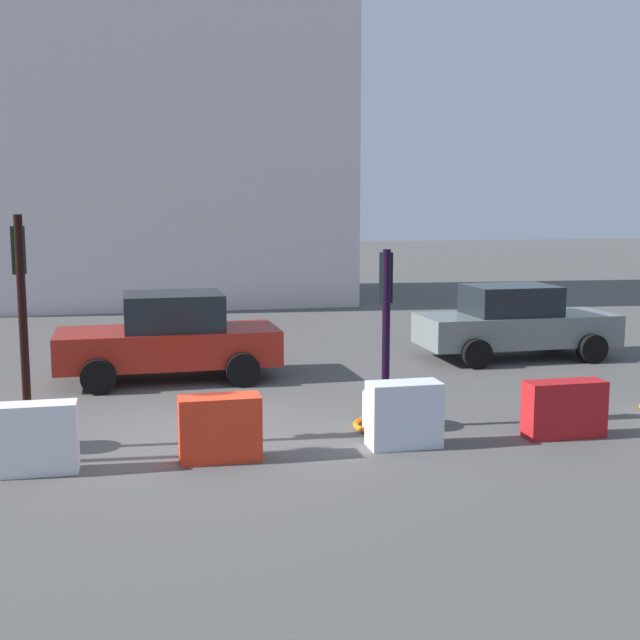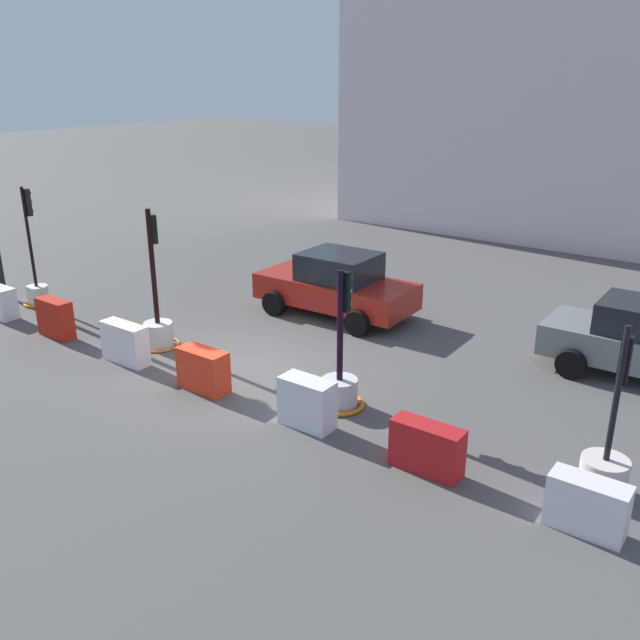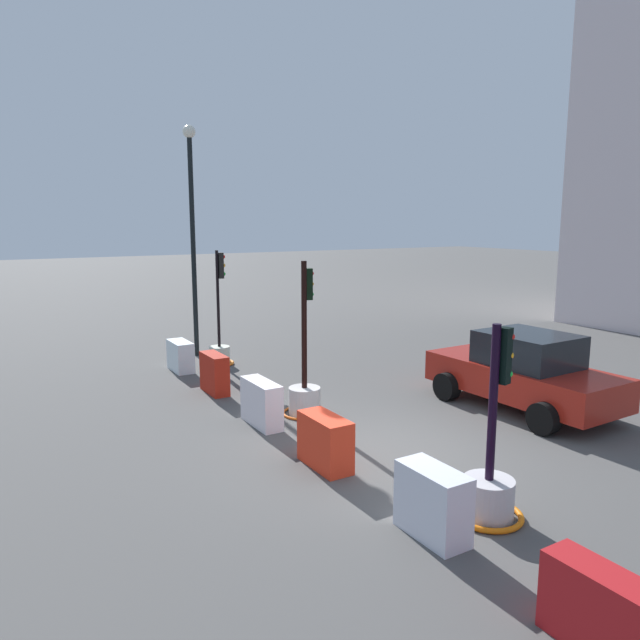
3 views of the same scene
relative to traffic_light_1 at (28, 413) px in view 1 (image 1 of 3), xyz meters
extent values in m
plane|color=#4E4D4B|center=(2.51, 0.13, -0.51)|extent=(120.00, 120.00, 0.00)
cylinder|color=silver|center=(0.00, -0.01, -0.23)|extent=(0.66, 0.66, 0.56)
cylinder|color=black|center=(0.00, -0.01, 1.35)|extent=(0.11, 0.11, 2.60)
cube|color=black|center=(-0.03, 0.12, 2.18)|extent=(0.17, 0.17, 0.63)
sphere|color=red|center=(-0.04, 0.20, 2.39)|extent=(0.09, 0.09, 0.09)
sphere|color=orange|center=(-0.04, 0.20, 2.18)|extent=(0.09, 0.09, 0.09)
sphere|color=green|center=(-0.04, 0.20, 1.97)|extent=(0.09, 0.09, 0.09)
torus|color=orange|center=(0.00, -0.01, -0.48)|extent=(0.93, 0.93, 0.05)
cylinder|color=#BFBABE|center=(5.02, -0.02, -0.23)|extent=(0.68, 0.68, 0.55)
cylinder|color=black|center=(5.02, -0.02, 1.09)|extent=(0.12, 0.12, 2.10)
cube|color=black|center=(5.05, 0.11, 1.72)|extent=(0.18, 0.18, 0.74)
sphere|color=red|center=(5.07, 0.20, 1.96)|extent=(0.09, 0.09, 0.09)
sphere|color=orange|center=(5.07, 0.20, 1.72)|extent=(0.09, 0.09, 0.09)
sphere|color=green|center=(5.07, 0.20, 1.47)|extent=(0.09, 0.09, 0.09)
torus|color=orange|center=(5.02, -0.02, -0.47)|extent=(0.95, 0.95, 0.08)
cube|color=white|center=(0.14, -1.05, -0.07)|extent=(1.15, 0.40, 0.88)
cube|color=red|center=(2.47, -1.02, -0.08)|extent=(1.05, 0.47, 0.85)
cube|color=silver|center=(4.99, -0.98, -0.06)|extent=(0.99, 0.47, 0.90)
cube|color=#AF181C|center=(7.36, -1.02, -0.10)|extent=(1.15, 0.41, 0.81)
cube|color=slate|center=(9.43, 4.70, 0.12)|extent=(4.21, 1.65, 0.65)
cube|color=black|center=(9.27, 4.70, 0.76)|extent=(1.84, 1.43, 0.62)
cylinder|color=black|center=(8.13, 3.83, -0.20)|extent=(0.61, 0.28, 0.61)
cylinder|color=black|center=(8.12, 5.55, -0.20)|extent=(0.61, 0.28, 0.61)
cylinder|color=black|center=(10.74, 3.84, -0.20)|extent=(0.61, 0.28, 0.61)
cylinder|color=black|center=(10.72, 5.57, -0.20)|extent=(0.61, 0.28, 0.61)
cube|color=maroon|center=(2.03, 4.14, 0.13)|extent=(4.13, 1.81, 0.66)
cube|color=black|center=(2.14, 4.14, 0.80)|extent=(1.84, 1.56, 0.67)
cylinder|color=black|center=(0.78, 3.19, -0.20)|extent=(0.62, 0.29, 0.62)
cylinder|color=black|center=(0.75, 5.03, -0.20)|extent=(0.62, 0.29, 0.62)
cylinder|color=black|center=(3.32, 3.24, -0.20)|extent=(0.62, 0.29, 0.62)
cylinder|color=black|center=(3.28, 5.08, -0.20)|extent=(0.62, 0.29, 0.62)
cube|color=silver|center=(1.88, 17.94, 7.86)|extent=(13.29, 7.79, 16.73)
camera|label=1|loc=(1.48, -11.28, 2.77)|focal=45.83mm
camera|label=2|loc=(11.42, -9.41, 5.40)|focal=37.89mm
camera|label=3|loc=(10.19, -5.75, 3.44)|focal=33.11mm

